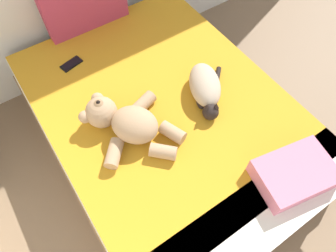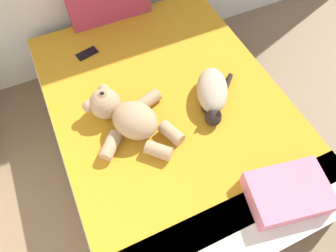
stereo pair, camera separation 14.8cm
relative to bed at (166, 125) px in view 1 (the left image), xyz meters
The scene contains 6 objects.
bed is the anchor object (origin of this frame).
patterned_cushion 1.04m from the bed, 93.74° to the left, with size 0.61×0.11×0.43m.
cat 0.41m from the bed, 16.56° to the right, with size 0.37×0.41×0.15m.
teddy_bear 0.44m from the bed, behind, with size 0.49×0.60×0.20m.
cell_phone 0.77m from the bed, 118.42° to the left, with size 0.16×0.10×0.01m.
throw_pillow 0.89m from the bed, 69.56° to the right, with size 0.40×0.28×0.11m, color #D1728C.
Camera 1 is at (0.72, 2.58, 2.02)m, focal length 32.09 mm.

